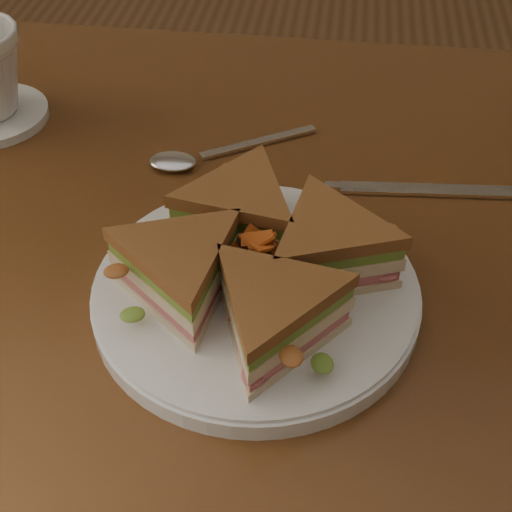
% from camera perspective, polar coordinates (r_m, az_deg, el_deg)
% --- Properties ---
extents(table, '(1.20, 0.80, 0.75)m').
position_cam_1_polar(table, '(0.71, 4.22, -5.11)').
color(table, '#3C1F0D').
rests_on(table, ground).
extents(plate, '(0.27, 0.27, 0.02)m').
position_cam_1_polar(plate, '(0.58, 0.00, -3.03)').
color(plate, silver).
rests_on(plate, table).
extents(sandwich_wedges, '(0.27, 0.27, 0.06)m').
position_cam_1_polar(sandwich_wedges, '(0.55, 0.00, -0.38)').
color(sandwich_wedges, beige).
rests_on(sandwich_wedges, plate).
extents(crisps_mound, '(0.09, 0.09, 0.05)m').
position_cam_1_polar(crisps_mound, '(0.56, 0.00, -0.68)').
color(crisps_mound, '#CA5519').
rests_on(crisps_mound, plate).
extents(spoon, '(0.16, 0.10, 0.01)m').
position_cam_1_polar(spoon, '(0.74, -4.97, 7.87)').
color(spoon, silver).
rests_on(spoon, table).
extents(knife, '(0.22, 0.03, 0.00)m').
position_cam_1_polar(knife, '(0.71, 13.64, 5.09)').
color(knife, silver).
rests_on(knife, table).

